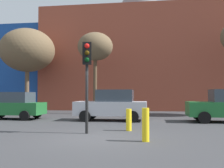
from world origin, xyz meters
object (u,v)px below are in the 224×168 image
bare_tree_1 (27,51)px  bollard_yellow_0 (146,125)px  traffic_light_island (87,66)px  bollard_yellow_1 (129,120)px  parked_car_2 (112,105)px  parked_car_1 (13,106)px  bare_tree_2 (95,47)px

bare_tree_1 → bollard_yellow_0: bearing=-50.6°
bare_tree_1 → bollard_yellow_0: 17.20m
traffic_light_island → bollard_yellow_1: 2.95m
parked_car_2 → traffic_light_island: bearing=86.9°
parked_car_2 → traffic_light_island: size_ratio=1.15×
traffic_light_island → bare_tree_1: 14.19m
parked_car_1 → bare_tree_1: size_ratio=0.54×
bare_tree_1 → bollard_yellow_1: size_ratio=7.77×
traffic_light_island → bare_tree_1: size_ratio=0.50×
bare_tree_1 → bollard_yellow_0: size_ratio=6.54×
parked_car_2 → bollard_yellow_1: bearing=107.6°
parked_car_2 → traffic_light_island: (-0.28, -5.21, 1.80)m
parked_car_1 → traffic_light_island: size_ratio=1.06×
parked_car_2 → bare_tree_1: bearing=-36.1°
parked_car_2 → bare_tree_1: (-8.40, 6.13, 4.47)m
parked_car_2 → parked_car_1: bearing=0.0°
bollard_yellow_0 → bollard_yellow_1: bearing=107.0°
bare_tree_1 → parked_car_2: bearing=-36.1°
traffic_light_island → bare_tree_2: (-1.77, 10.06, 2.57)m
bare_tree_1 → traffic_light_island: bearing=-54.4°
traffic_light_island → parked_car_1: bearing=-143.1°
traffic_light_island → bare_tree_2: size_ratio=0.57×
parked_car_1 → parked_car_2: (6.30, 0.00, 0.07)m
traffic_light_island → bare_tree_2: 10.53m
traffic_light_island → bollard_yellow_0: size_ratio=3.29×
bare_tree_2 → traffic_light_island: bearing=-80.0°
traffic_light_island → bollard_yellow_0: traffic_light_island is taller
parked_car_2 → bare_tree_1: 11.32m
parked_car_1 → bare_tree_1: bare_tree_1 is taller
bare_tree_2 → parked_car_1: bearing=-131.2°
bollard_yellow_0 → bollard_yellow_1: bollard_yellow_0 is taller
bare_tree_2 → bollard_yellow_0: 13.09m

